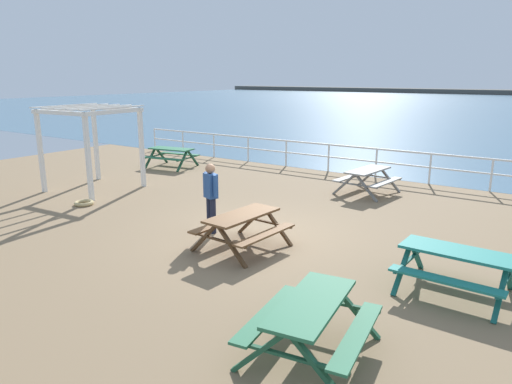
{
  "coord_description": "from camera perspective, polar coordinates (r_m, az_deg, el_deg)",
  "views": [
    {
      "loc": [
        6.01,
        -8.65,
        3.64
      ],
      "look_at": [
        -0.5,
        0.76,
        0.8
      ],
      "focal_mm": 33.03,
      "sensor_mm": 36.0,
      "label": 1
    }
  ],
  "objects": [
    {
      "name": "ground_plane",
      "position": [
        11.18,
        -0.1,
        -5.61
      ],
      "size": [
        30.0,
        24.0,
        0.2
      ],
      "primitive_type": "cube",
      "color": "#846B4C"
    },
    {
      "name": "seaward_railing",
      "position": [
        17.71,
        14.39,
        4.11
      ],
      "size": [
        23.07,
        0.07,
        1.08
      ],
      "color": "white",
      "rests_on": "ground"
    },
    {
      "name": "picnic_table_near_left",
      "position": [
        19.46,
        -10.22,
        4.69
      ],
      "size": [
        2.02,
        1.79,
        0.8
      ],
      "rotation": [
        0.0,
        0.0,
        0.16
      ],
      "color": "#286B47",
      "rests_on": "ground"
    },
    {
      "name": "picnic_table_near_right",
      "position": [
        10.07,
        -1.68,
        -3.73
      ],
      "size": [
        1.65,
        1.9,
        0.8
      ],
      "rotation": [
        0.0,
        0.0,
        1.5
      ],
      "color": "brown",
      "rests_on": "ground"
    },
    {
      "name": "picnic_table_mid_centre",
      "position": [
        6.44,
        6.69,
        -14.52
      ],
      "size": [
        1.76,
        1.99,
        0.8
      ],
      "rotation": [
        0.0,
        0.0,
        1.71
      ],
      "color": "#286B47",
      "rests_on": "ground"
    },
    {
      "name": "picnic_table_far_left",
      "position": [
        15.23,
        13.37,
        1.99
      ],
      "size": [
        1.71,
        1.95,
        0.8
      ],
      "rotation": [
        0.0,
        0.0,
        1.46
      ],
      "color": "gray",
      "rests_on": "ground"
    },
    {
      "name": "picnic_table_far_right",
      "position": [
        8.76,
        23.06,
        -7.66
      ],
      "size": [
        1.85,
        1.59,
        0.8
      ],
      "rotation": [
        0.0,
        0.0,
        -0.03
      ],
      "color": "#1E7A70",
      "rests_on": "ground"
    },
    {
      "name": "visitor",
      "position": [
        11.08,
        -5.49,
        -0.2
      ],
      "size": [
        0.5,
        0.33,
        1.66
      ],
      "rotation": [
        0.0,
        0.0,
        4.32
      ],
      "color": "#1E2338",
      "rests_on": "ground"
    },
    {
      "name": "lattice_pergola",
      "position": [
        16.08,
        -19.41,
        7.29
      ],
      "size": [
        2.6,
        2.72,
        2.7
      ],
      "rotation": [
        0.0,
        0.0,
        0.07
      ],
      "color": "white",
      "rests_on": "ground"
    },
    {
      "name": "rope_coil",
      "position": [
        14.48,
        -20.11,
        -1.26
      ],
      "size": [
        0.55,
        0.55,
        0.11
      ],
      "primitive_type": "torus",
      "color": "tan",
      "rests_on": "ground"
    }
  ]
}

